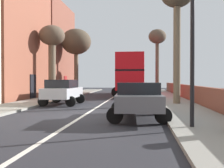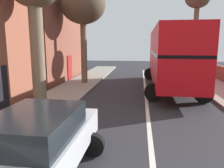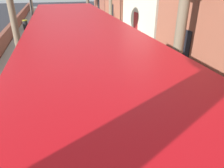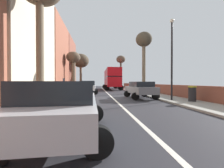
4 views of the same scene
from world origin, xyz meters
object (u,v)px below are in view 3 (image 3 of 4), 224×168
Objects in this scene: parked_car_red_right_1 at (50,9)px; litter_bin_right at (25,25)px; double_decker_bus at (80,79)px; parked_car_silver_left_0 at (113,36)px; parked_car_silver_left_2 at (86,14)px; parked_car_grey_right_3 at (51,27)px.

litter_bin_right is at bearing 76.95° from parked_car_red_right_1.
parked_car_red_right_1 is (0.80, -32.28, -1.40)m from double_decker_bus.
parked_car_silver_left_2 is at bearing -89.99° from parked_car_silver_left_0.
parked_car_silver_left_0 is (-4.20, -11.19, -1.41)m from double_decker_bus.
double_decker_bus is 2.76× the size of parked_car_red_right_1.
parked_car_grey_right_3 is at bearing -48.71° from parked_car_silver_left_0.
parked_car_red_right_1 is 3.64× the size of litter_bin_right.
parked_car_silver_left_0 reaches higher than parked_car_silver_left_2.
parked_car_red_right_1 is (5.00, -21.09, 0.01)m from parked_car_silver_left_0.
parked_car_silver_left_2 is (-5.00, 6.34, -0.07)m from parked_car_red_right_1.
parked_car_grey_right_3 is (5.00, 9.05, 0.01)m from parked_car_silver_left_2.
litter_bin_right is at bearing -49.90° from parked_car_grey_right_3.
double_decker_bus is 2.55× the size of parked_car_silver_left_2.
parked_car_grey_right_3 reaches higher than litter_bin_right.
parked_car_silver_left_2 is (-4.20, -25.94, -1.47)m from double_decker_bus.
double_decker_bus is at bearing 91.42° from parked_car_red_right_1.
double_decker_bus is at bearing 69.42° from parked_car_silver_left_0.
double_decker_bus is 12.03m from parked_car_silver_left_0.
parked_car_silver_left_0 is at bearing 130.86° from litter_bin_right.
litter_bin_right is (2.80, 12.07, -0.28)m from parked_car_red_right_1.
double_decker_bus is at bearing 92.72° from parked_car_grey_right_3.
litter_bin_right is at bearing -49.14° from parked_car_silver_left_0.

